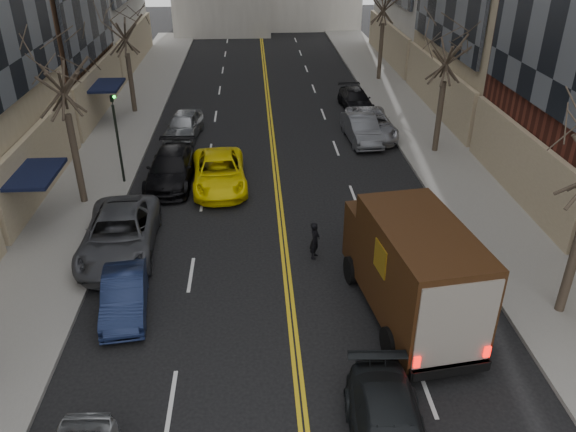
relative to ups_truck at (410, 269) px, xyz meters
name	(u,v)px	position (x,y,z in m)	size (l,w,h in m)	color
sidewalk_left	(113,146)	(-12.72, 15.77, -1.73)	(4.00, 66.00, 0.15)	slate
sidewalk_right	(428,138)	(5.28, 15.77, -1.73)	(4.00, 66.00, 0.15)	slate
tree_lf_mid	(56,56)	(-12.52, 8.77, 4.79)	(3.20, 3.20, 8.91)	#382D23
tree_lf_far	(122,17)	(-12.52, 21.77, 4.22)	(3.20, 3.20, 8.12)	#382D23
tree_rt_mid	(450,37)	(5.08, 13.77, 4.36)	(3.20, 3.20, 8.32)	#382D23
traffic_signal	(116,129)	(-11.12, 10.76, 1.01)	(0.29, 0.26, 4.70)	black
ups_truck	(410,269)	(0.00, 0.00, 0.00)	(3.34, 6.82, 3.59)	black
taxi	(219,172)	(-6.48, 10.20, -1.07)	(2.45, 5.32, 1.48)	#FDE60A
pedestrian	(315,240)	(-2.60, 3.66, -1.06)	(0.54, 0.36, 1.49)	black
parked_lf_b	(125,294)	(-9.16, 0.85, -1.17)	(1.35, 3.87, 1.28)	#131D3D
parked_lf_c	(119,234)	(-10.02, 4.48, -1.00)	(2.67, 5.79, 1.61)	#47494E
parked_lf_d	(171,168)	(-8.82, 10.79, -1.05)	(2.11, 5.19, 1.51)	black
parked_lf_e	(184,125)	(-8.82, 16.98, -1.06)	(1.78, 4.42, 1.50)	#929599
parked_rt_a	(362,129)	(1.38, 15.76, -1.07)	(1.56, 4.46, 1.47)	#52545A
parked_rt_b	(371,124)	(2.05, 16.60, -1.07)	(2.45, 5.31, 1.48)	#B3B4BB
parked_rt_c	(356,100)	(2.04, 21.70, -1.17)	(1.78, 4.37, 1.27)	black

